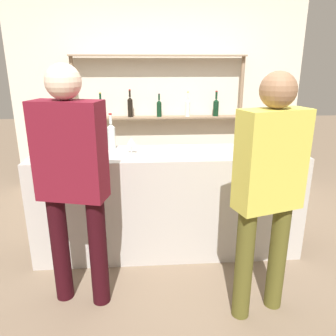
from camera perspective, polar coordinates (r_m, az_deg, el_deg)
name	(u,v)px	position (r m, az deg, el deg)	size (l,w,h in m)	color
ground_plane	(168,247)	(3.29, 0.00, -13.63)	(16.00, 16.00, 0.00)	#7A6651
bar_counter	(168,202)	(3.07, 0.00, -5.97)	(2.39, 0.59, 0.96)	#B7B2AD
back_wall	(158,87)	(4.71, -1.69, 13.97)	(3.99, 0.12, 2.80)	beige
back_shelf	(159,102)	(4.54, -1.57, 11.45)	(2.32, 0.18, 1.82)	#897056
counter_bottle_0	(83,137)	(3.08, -14.54, 5.32)	(0.09, 0.09, 0.31)	#0F1956
counter_bottle_1	(111,135)	(3.06, -9.85, 5.61)	(0.07, 0.07, 0.33)	silver
counter_bottle_2	(86,139)	(2.87, -14.07, 4.90)	(0.09, 0.09, 0.36)	black
wine_glass	(131,142)	(2.86, -6.43, 4.55)	(0.08, 0.08, 0.14)	silver
ice_bucket	(57,145)	(2.88, -18.75, 3.74)	(0.22, 0.22, 0.21)	#846647
customer_left	(72,173)	(2.29, -16.39, -0.92)	(0.49, 0.31, 1.72)	black
customer_right	(269,183)	(2.19, 17.15, -2.44)	(0.48, 0.31, 1.68)	brown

